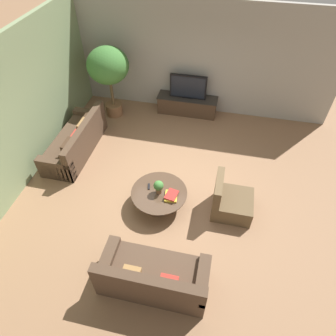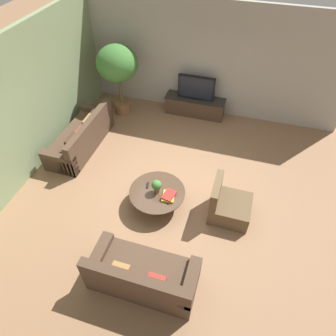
# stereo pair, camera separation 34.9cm
# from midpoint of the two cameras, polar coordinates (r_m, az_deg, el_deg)

# --- Properties ---
(ground_plane) EXTENTS (24.00, 24.00, 0.00)m
(ground_plane) POSITION_cam_midpoint_polar(r_m,az_deg,el_deg) (6.77, -1.03, -3.62)
(ground_plane) COLOR #8C6647
(back_wall_stone) EXTENTS (7.40, 0.12, 3.00)m
(back_wall_stone) POSITION_cam_midpoint_polar(r_m,az_deg,el_deg) (8.46, 4.21, 19.96)
(back_wall_stone) COLOR #A39E93
(back_wall_stone) RESTS_ON ground
(side_wall_left) EXTENTS (0.12, 7.40, 3.00)m
(side_wall_left) POSITION_cam_midpoint_polar(r_m,az_deg,el_deg) (7.23, -27.28, 10.11)
(side_wall_left) COLOR gray
(side_wall_left) RESTS_ON ground
(media_console) EXTENTS (1.69, 0.50, 0.51)m
(media_console) POSITION_cam_midpoint_polar(r_m,az_deg,el_deg) (8.81, 2.52, 11.92)
(media_console) COLOR #473323
(media_console) RESTS_ON ground
(television) EXTENTS (1.01, 0.13, 0.67)m
(television) POSITION_cam_midpoint_polar(r_m,az_deg,el_deg) (8.50, 2.64, 15.16)
(television) COLOR black
(television) RESTS_ON media_console
(coffee_table) EXTENTS (1.16, 1.16, 0.39)m
(coffee_table) POSITION_cam_midpoint_polar(r_m,az_deg,el_deg) (6.25, -3.30, -5.32)
(coffee_table) COLOR black
(coffee_table) RESTS_ON ground
(couch_by_wall) EXTENTS (0.84, 2.15, 0.84)m
(couch_by_wall) POSITION_cam_midpoint_polar(r_m,az_deg,el_deg) (7.84, -18.27, 4.80)
(couch_by_wall) COLOR #4C3828
(couch_by_wall) RESTS_ON ground
(couch_near_entry) EXTENTS (1.81, 0.84, 0.84)m
(couch_near_entry) POSITION_cam_midpoint_polar(r_m,az_deg,el_deg) (5.31, -4.83, -20.08)
(couch_near_entry) COLOR #4C3828
(couch_near_entry) RESTS_ON ground
(armchair_wicker) EXTENTS (0.80, 0.76, 0.86)m
(armchair_wicker) POSITION_cam_midpoint_polar(r_m,az_deg,el_deg) (6.24, 10.14, -6.40)
(armchair_wicker) COLOR brown
(armchair_wicker) RESTS_ON ground
(potted_palm_tall) EXTENTS (1.09, 1.09, 1.97)m
(potted_palm_tall) POSITION_cam_midpoint_polar(r_m,az_deg,el_deg) (8.35, -12.55, 18.02)
(potted_palm_tall) COLOR brown
(potted_palm_tall) RESTS_ON ground
(potted_plant_tabletop) EXTENTS (0.21, 0.21, 0.31)m
(potted_plant_tabletop) POSITION_cam_midpoint_polar(r_m,az_deg,el_deg) (6.03, -3.47, -3.56)
(potted_plant_tabletop) COLOR brown
(potted_plant_tabletop) RESTS_ON coffee_table
(book_stack) EXTENTS (0.28, 0.34, 0.08)m
(book_stack) POSITION_cam_midpoint_polar(r_m,az_deg,el_deg) (6.05, -1.04, -5.33)
(book_stack) COLOR gold
(book_stack) RESTS_ON coffee_table
(remote_black) EXTENTS (0.08, 0.16, 0.02)m
(remote_black) POSITION_cam_midpoint_polar(r_m,az_deg,el_deg) (6.27, -5.26, -3.56)
(remote_black) COLOR black
(remote_black) RESTS_ON coffee_table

